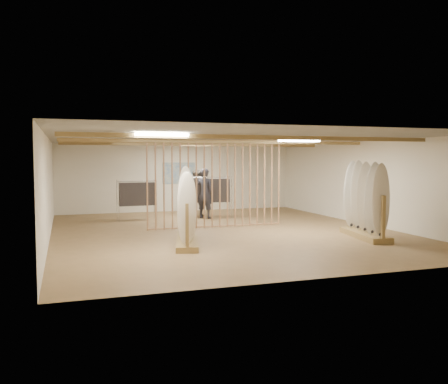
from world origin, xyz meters
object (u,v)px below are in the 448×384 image
object	(u,v)px
rack_left	(187,219)
clothing_rack_b	(211,190)
rack_right	(365,212)
shopper_b	(198,190)
clothing_rack_a	(137,194)
shopper_a	(205,190)

from	to	relation	value
rack_left	clothing_rack_b	xyz separation A→B (m)	(2.29, 5.30, 0.35)
rack_right	shopper_b	size ratio (longest dim) A/B	1.12
rack_left	clothing_rack_a	distance (m)	5.30
clothing_rack_a	shopper_a	distance (m)	2.49
clothing_rack_a	clothing_rack_b	xyz separation A→B (m)	(2.81, 0.04, 0.07)
rack_left	shopper_a	size ratio (longest dim) A/B	1.17
shopper_b	rack_right	bearing A→B (deg)	-37.39
clothing_rack_b	shopper_a	world-z (taller)	shopper_a
shopper_a	shopper_b	distance (m)	0.71
clothing_rack_a	shopper_a	world-z (taller)	shopper_a
clothing_rack_b	rack_left	bearing A→B (deg)	-106.26
shopper_a	clothing_rack_a	bearing A→B (deg)	38.90
clothing_rack_a	rack_right	bearing A→B (deg)	-50.22
rack_left	clothing_rack_b	world-z (taller)	rack_left
rack_left	shopper_a	distance (m)	5.41
rack_left	clothing_rack_b	bearing A→B (deg)	80.50
shopper_a	clothing_rack_b	bearing A→B (deg)	-96.75
shopper_b	shopper_a	bearing A→B (deg)	-58.64
clothing_rack_b	shopper_b	world-z (taller)	shopper_b
rack_left	shopper_b	xyz separation A→B (m)	(1.89, 5.74, 0.35)
rack_left	clothing_rack_a	size ratio (longest dim) A/B	1.70
clothing_rack_a	shopper_a	xyz separation A→B (m)	(2.47, -0.24, 0.11)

